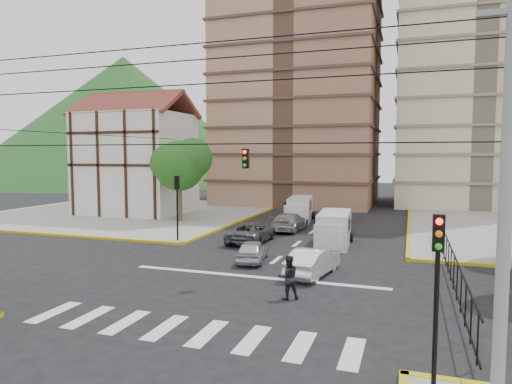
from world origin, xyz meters
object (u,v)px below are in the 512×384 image
at_px(traffic_light_nw, 177,197).
at_px(van_left_lane, 299,210).
at_px(car_white_front_right, 313,261).
at_px(traffic_light_se, 437,273).
at_px(car_silver_front_left, 252,251).
at_px(pedestrian_crosswalk, 288,277).
at_px(van_right_lane, 334,230).

distance_m(traffic_light_nw, van_left_lane, 13.59).
bearing_deg(car_white_front_right, traffic_light_se, 126.51).
bearing_deg(van_left_lane, car_silver_front_left, -93.73).
bearing_deg(car_silver_front_left, traffic_light_nw, -37.79).
distance_m(van_left_lane, car_white_front_right, 18.23).
height_order(traffic_light_se, pedestrian_crosswalk, traffic_light_se).
relative_size(van_left_lane, car_silver_front_left, 1.39).
xyz_separation_m(van_left_lane, car_white_front_right, (4.85, -17.57, -0.36)).
xyz_separation_m(van_right_lane, van_left_lane, (-4.66, 10.00, -0.02)).
relative_size(traffic_light_se, car_white_front_right, 1.05).
bearing_deg(traffic_light_nw, traffic_light_se, -45.00).
distance_m(traffic_light_se, pedestrian_crosswalk, 8.49).
relative_size(van_left_lane, pedestrian_crosswalk, 2.74).
distance_m(traffic_light_se, van_right_lane, 18.71).
relative_size(traffic_light_se, van_left_lane, 0.88).
bearing_deg(car_white_front_right, van_right_lane, -78.72).
distance_m(traffic_light_nw, car_white_front_right, 11.99).
xyz_separation_m(traffic_light_se, car_silver_front_left, (-8.96, 12.03, -2.50)).
relative_size(car_silver_front_left, car_white_front_right, 0.86).
distance_m(car_silver_front_left, pedestrian_crosswalk, 6.86).
xyz_separation_m(car_silver_front_left, car_white_front_right, (3.81, -1.79, 0.08)).
bearing_deg(pedestrian_crosswalk, car_silver_front_left, -87.39).
bearing_deg(car_silver_front_left, pedestrian_crosswalk, 112.17).
height_order(van_right_lane, car_white_front_right, van_right_lane).
height_order(traffic_light_nw, car_silver_front_left, traffic_light_nw).
bearing_deg(traffic_light_nw, van_right_lane, 12.16).
bearing_deg(traffic_light_se, pedestrian_crosswalk, 130.84).
height_order(traffic_light_nw, van_right_lane, traffic_light_nw).
relative_size(van_right_lane, car_silver_front_left, 1.39).
relative_size(traffic_light_se, pedestrian_crosswalk, 2.40).
relative_size(traffic_light_nw, car_white_front_right, 1.05).
bearing_deg(van_left_lane, traffic_light_nw, -122.13).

